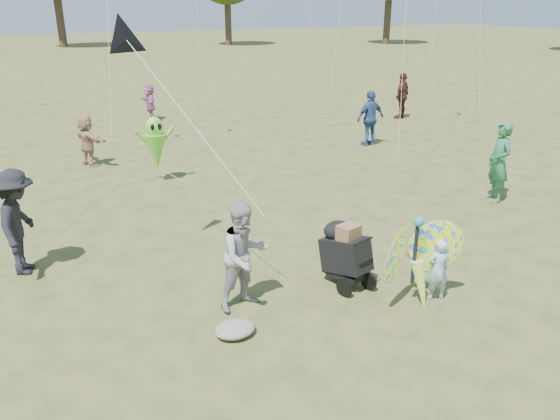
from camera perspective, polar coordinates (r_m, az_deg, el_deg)
The scene contains 14 objects.
ground at distance 8.82m, azimuth 5.61°, elevation -9.64°, with size 160.00×160.00×0.00m, color #51592B.
child_girl at distance 9.01m, azimuth 16.17°, elevation -6.03°, with size 0.37×0.25×1.03m, color #94B7D2.
adult_man at distance 8.33m, azimuth -3.72°, elevation -4.84°, with size 0.84×0.65×1.72m, color #95969B.
grey_bag at distance 8.01m, azimuth -4.74°, elevation -12.30°, with size 0.59×0.49×0.19m, color gray.
crowd_b at distance 10.36m, azimuth -25.67°, elevation -1.16°, with size 1.21×0.70×1.87m, color black.
crowd_c at distance 18.24m, azimuth 9.42°, elevation 9.45°, with size 1.05×0.44×1.79m, color #2F4B81.
crowd_d at distance 16.66m, azimuth -19.48°, elevation 6.87°, with size 1.37×0.44×1.48m, color tan.
crowd_f at distance 13.80m, azimuth 21.92°, elevation 4.66°, with size 0.69×0.45×1.90m, color #296D46.
crowd_h at distance 22.86m, azimuth 12.64°, elevation 11.59°, with size 1.06×0.44×1.82m, color #4C2119.
crowd_j at distance 22.61m, azimuth -13.45°, elevation 10.91°, with size 1.32×0.42×1.42m, color #A96095.
jogging_stroller at distance 9.16m, azimuth 6.75°, elevation -4.14°, with size 0.69×1.12×1.09m.
butterfly_kite at distance 8.72m, azimuth 14.20°, elevation -5.28°, with size 1.74×0.75×1.66m.
delta_kite_rig at distance 9.46m, azimuth -15.67°, elevation 16.64°, with size 1.84×2.58×2.94m.
alien_kite at distance 14.54m, azimuth -12.84°, elevation 6.55°, with size 1.12×0.69×1.74m.
Camera 1 is at (-4.14, -6.37, 4.50)m, focal length 35.00 mm.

